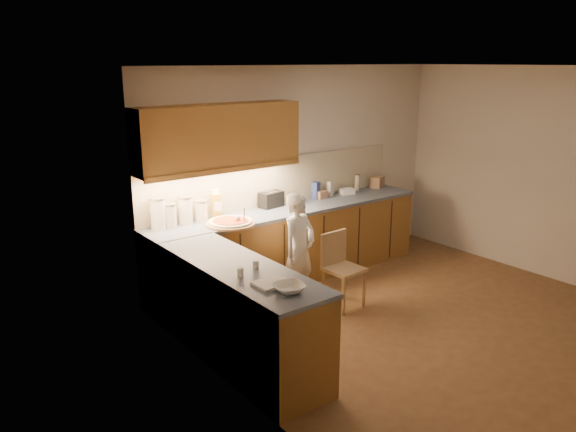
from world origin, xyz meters
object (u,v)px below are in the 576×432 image
object	(u,v)px
child	(299,250)
wooden_chair	(340,264)
pizza_on_board	(231,222)
oil_jug	(216,205)
toaster	(271,199)

from	to	relation	value
child	wooden_chair	distance (m)	0.48
pizza_on_board	wooden_chair	distance (m)	1.29
pizza_on_board	oil_jug	xyz separation A→B (m)	(0.02, 0.35, 0.12)
oil_jug	toaster	size ratio (longest dim) A/B	1.03
oil_jug	toaster	world-z (taller)	oil_jug
child	oil_jug	world-z (taller)	child
wooden_chair	oil_jug	distance (m)	1.55
pizza_on_board	toaster	distance (m)	0.87
pizza_on_board	wooden_chair	bearing A→B (deg)	-40.44
pizza_on_board	toaster	xyz separation A→B (m)	(0.80, 0.35, 0.07)
child	toaster	size ratio (longest dim) A/B	4.07
pizza_on_board	child	size ratio (longest dim) A/B	0.43
oil_jug	wooden_chair	bearing A→B (deg)	-51.71
child	wooden_chair	size ratio (longest dim) A/B	1.54
wooden_chair	pizza_on_board	bearing A→B (deg)	136.30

